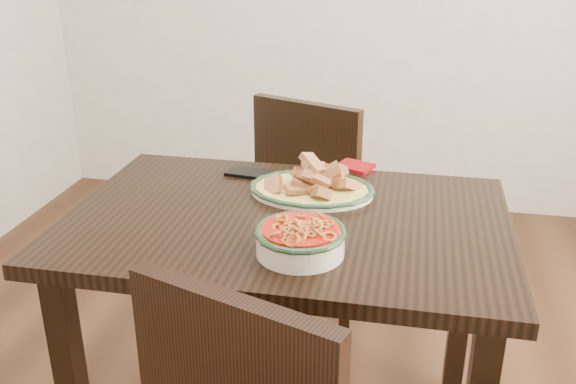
% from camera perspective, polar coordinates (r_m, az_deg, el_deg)
% --- Properties ---
extents(dining_table, '(1.15, 0.77, 0.75)m').
position_cam_1_polar(dining_table, '(1.72, -0.13, -5.30)').
color(dining_table, black).
rests_on(dining_table, ground).
extents(chair_far, '(0.54, 0.54, 0.89)m').
position_cam_1_polar(chair_far, '(2.44, 2.85, -0.38)').
color(chair_far, black).
rests_on(chair_far, ground).
extents(fish_plate, '(0.35, 0.27, 0.11)m').
position_cam_1_polar(fish_plate, '(1.80, 2.13, 1.18)').
color(fish_plate, '#F3E8CD').
rests_on(fish_plate, dining_table).
extents(noodle_bowl, '(0.21, 0.21, 0.08)m').
position_cam_1_polar(noodle_bowl, '(1.47, 1.10, -3.99)').
color(noodle_bowl, beige).
rests_on(noodle_bowl, dining_table).
extents(smartphone, '(0.14, 0.09, 0.01)m').
position_cam_1_polar(smartphone, '(1.96, -3.48, 1.69)').
color(smartphone, black).
rests_on(smartphone, dining_table).
extents(napkin, '(0.13, 0.12, 0.01)m').
position_cam_1_polar(napkin, '(2.01, 5.97, 2.27)').
color(napkin, maroon).
rests_on(napkin, dining_table).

